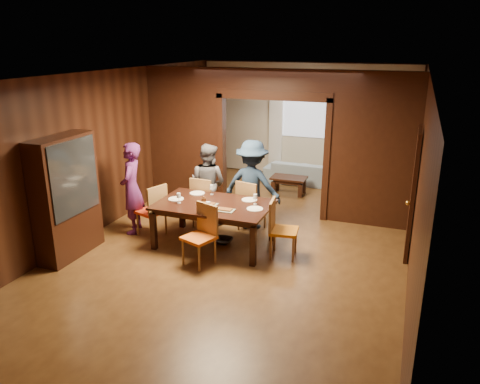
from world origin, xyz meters
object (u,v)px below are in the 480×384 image
at_px(person_grey, 208,183).
at_px(sofa, 303,172).
at_px(chair_far_l, 206,201).
at_px(coffee_table, 289,185).
at_px(chair_left, 151,210).
at_px(dining_table, 214,224).
at_px(chair_far_r, 252,205).
at_px(hutch, 66,197).
at_px(chair_right, 284,229).
at_px(chair_near, 199,236).
at_px(person_purple, 132,188).
at_px(person_navy, 252,185).

relative_size(person_grey, sofa, 0.84).
bearing_deg(chair_far_l, coffee_table, -109.85).
height_order(sofa, chair_left, chair_left).
bearing_deg(dining_table, chair_left, 179.82).
xyz_separation_m(person_grey, coffee_table, (1.03, 2.24, -0.58)).
height_order(chair_far_r, hutch, hutch).
relative_size(dining_table, chair_right, 2.00).
height_order(dining_table, chair_near, chair_near).
distance_m(chair_far_l, chair_near, 1.68).
distance_m(chair_left, chair_far_l, 1.08).
xyz_separation_m(person_purple, chair_far_l, (1.12, 0.78, -0.36)).
bearing_deg(chair_far_l, chair_left, 50.37).
relative_size(person_purple, chair_near, 1.74).
bearing_deg(chair_far_l, dining_table, 125.74).
relative_size(chair_far_l, hutch, 0.48).
relative_size(dining_table, chair_near, 2.00).
bearing_deg(chair_right, person_purple, 81.87).
bearing_deg(coffee_table, chair_far_l, -112.60).
relative_size(person_grey, chair_near, 1.61).
bearing_deg(hutch, chair_far_l, 51.90).
height_order(person_purple, chair_right, person_purple).
bearing_deg(chair_near, chair_far_r, 99.44).
bearing_deg(person_grey, coffee_table, -105.04).
height_order(person_grey, chair_near, person_grey).
bearing_deg(person_purple, chair_far_l, 106.67).
height_order(sofa, chair_far_r, chair_far_r).
distance_m(coffee_table, chair_far_l, 2.63).
xyz_separation_m(person_purple, dining_table, (1.64, -0.02, -0.46)).
xyz_separation_m(person_grey, person_navy, (0.90, -0.00, 0.06)).
height_order(coffee_table, chair_near, chair_near).
bearing_deg(person_grey, chair_far_l, 107.48).
bearing_deg(chair_right, dining_table, 81.60).
bearing_deg(chair_far_r, chair_left, 41.29).
relative_size(sofa, chair_near, 1.92).
bearing_deg(person_purple, dining_table, 71.00).
distance_m(chair_left, chair_near, 1.53).
distance_m(chair_far_l, chair_far_r, 0.90).
distance_m(person_navy, coffee_table, 2.33).
bearing_deg(sofa, dining_table, 83.79).
distance_m(sofa, dining_table, 4.21).
bearing_deg(chair_left, person_grey, 163.28).
bearing_deg(coffee_table, dining_table, -98.58).
xyz_separation_m(chair_left, chair_far_r, (1.63, 0.89, 0.00)).
bearing_deg(hutch, sofa, 63.53).
xyz_separation_m(sofa, chair_left, (-1.84, -4.17, 0.21)).
relative_size(chair_right, chair_far_l, 1.00).
bearing_deg(chair_far_r, person_grey, 7.53).
xyz_separation_m(chair_right, chair_far_r, (-0.87, 0.92, 0.00)).
relative_size(person_navy, coffee_table, 2.11).
bearing_deg(chair_near, hutch, -149.22).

